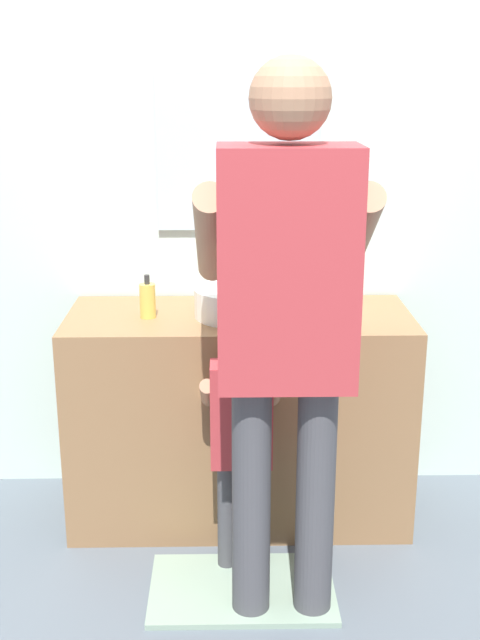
{
  "coord_description": "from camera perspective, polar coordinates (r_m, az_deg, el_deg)",
  "views": [
    {
      "loc": [
        -0.05,
        -2.64,
        1.73
      ],
      "look_at": [
        0.0,
        0.15,
        0.87
      ],
      "focal_mm": 45.09,
      "sensor_mm": 36.0,
      "label": 1
    }
  ],
  "objects": [
    {
      "name": "ground_plane",
      "position": [
        3.16,
        0.05,
        -16.06
      ],
      "size": [
        14.0,
        14.0,
        0.0
      ],
      "primitive_type": "plane",
      "color": "slate"
    },
    {
      "name": "back_wall",
      "position": [
        3.28,
        -0.15,
        10.53
      ],
      "size": [
        4.4,
        0.1,
        2.7
      ],
      "color": "silver",
      "rests_on": "ground"
    },
    {
      "name": "vanity_cabinet",
      "position": [
        3.22,
        -0.05,
        -6.81
      ],
      "size": [
        1.32,
        0.54,
        0.84
      ],
      "primitive_type": "cube",
      "color": "olive",
      "rests_on": "ground"
    },
    {
      "name": "sink_basin",
      "position": [
        3.04,
        -0.04,
        1.33
      ],
      "size": [
        0.34,
        0.34,
        0.11
      ],
      "color": "silver",
      "rests_on": "vanity_cabinet"
    },
    {
      "name": "faucet",
      "position": [
        3.23,
        -0.11,
        2.75
      ],
      "size": [
        0.18,
        0.14,
        0.18
      ],
      "color": "#B7BABF",
      "rests_on": "vanity_cabinet"
    },
    {
      "name": "toothbrush_cup",
      "position": [
        3.11,
        6.32,
        1.48
      ],
      "size": [
        0.07,
        0.07,
        0.21
      ],
      "color": "silver",
      "rests_on": "vanity_cabinet"
    },
    {
      "name": "soap_bottle",
      "position": [
        3.04,
        -6.58,
        1.41
      ],
      "size": [
        0.06,
        0.06,
        0.16
      ],
      "color": "gold",
      "rests_on": "vanity_cabinet"
    },
    {
      "name": "bath_mat",
      "position": [
        2.94,
        0.15,
        -18.56
      ],
      "size": [
        0.64,
        0.4,
        0.02
      ],
      "primitive_type": "cube",
      "color": "gray",
      "rests_on": "ground"
    },
    {
      "name": "child_toddler",
      "position": [
        2.8,
        0.09,
        -7.7
      ],
      "size": [
        0.28,
        0.28,
        0.92
      ],
      "color": "#47474C",
      "rests_on": "ground"
    },
    {
      "name": "adult_parent",
      "position": [
        2.4,
        3.31,
        1.16
      ],
      "size": [
        0.55,
        0.58,
        1.78
      ],
      "color": "#47474C",
      "rests_on": "ground"
    }
  ]
}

